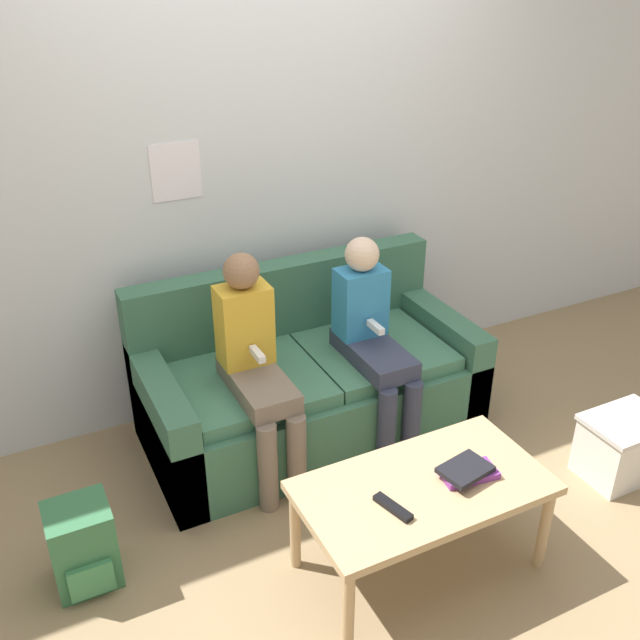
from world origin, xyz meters
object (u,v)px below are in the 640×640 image
(coffee_table, at_px, (423,494))
(backpack, at_px, (83,545))
(tv_remote, at_px, (393,507))
(person_right, at_px, (372,336))
(person_left, at_px, (255,362))
(couch, at_px, (308,383))
(storage_box, at_px, (622,446))

(coffee_table, bearing_deg, backpack, 156.55)
(tv_remote, height_order, backpack, tv_remote)
(person_right, height_order, tv_remote, person_right)
(coffee_table, xyz_separation_m, person_left, (-0.34, 0.87, 0.22))
(couch, height_order, person_right, person_right)
(person_left, xyz_separation_m, tv_remote, (0.16, -0.93, -0.16))
(person_left, height_order, backpack, person_left)
(person_left, height_order, person_right, person_left)
(couch, distance_m, coffee_table, 1.06)
(person_right, xyz_separation_m, backpack, (-1.49, -0.33, -0.41))
(coffee_table, distance_m, backpack, 1.35)
(person_left, distance_m, tv_remote, 0.96)
(storage_box, xyz_separation_m, backpack, (-2.41, 0.48, 0.02))
(backpack, bearing_deg, person_left, 20.69)
(storage_box, bearing_deg, tv_remote, -175.07)
(couch, bearing_deg, person_right, -36.97)
(couch, xyz_separation_m, tv_remote, (-0.19, -1.12, 0.16))
(person_right, relative_size, backpack, 2.91)
(couch, xyz_separation_m, person_right, (0.26, -0.19, 0.31))
(person_right, relative_size, storage_box, 2.71)
(tv_remote, height_order, storage_box, tv_remote)
(couch, bearing_deg, person_left, -151.57)
(tv_remote, xyz_separation_m, backpack, (-1.04, 0.60, -0.26))
(couch, xyz_separation_m, person_left, (-0.35, -0.19, 0.32))
(backpack, bearing_deg, couch, 22.99)
(couch, xyz_separation_m, backpack, (-1.24, -0.52, -0.10))
(person_right, xyz_separation_m, storage_box, (0.92, -0.81, -0.43))
(person_left, relative_size, backpack, 3.00)
(tv_remote, bearing_deg, person_left, 84.55)
(coffee_table, relative_size, tv_remote, 5.59)
(tv_remote, bearing_deg, storage_box, -10.32)
(coffee_table, bearing_deg, storage_box, 2.48)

